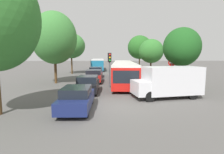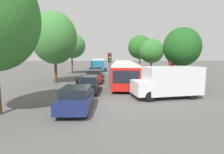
{
  "view_description": "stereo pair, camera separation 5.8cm",
  "coord_description": "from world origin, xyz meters",
  "px_view_note": "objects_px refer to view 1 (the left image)",
  "views": [
    {
      "loc": [
        -0.52,
        -10.35,
        3.11
      ],
      "look_at": [
        0.2,
        5.38,
        1.2
      ],
      "focal_mm": 28.0,
      "sensor_mm": 36.0,
      "label": 1
    },
    {
      "loc": [
        -0.46,
        -10.35,
        3.11
      ],
      "look_at": [
        0.2,
        5.38,
        1.2
      ],
      "focal_mm": 28.0,
      "sensor_mm": 36.0,
      "label": 2
    }
  ],
  "objects_px": {
    "tree_left_mid": "(54,38)",
    "direction_sign_post": "(171,61)",
    "queued_car_red": "(94,76)",
    "no_entry_sign": "(172,69)",
    "city_bus_rear": "(98,64)",
    "queued_car_blue": "(96,72)",
    "tree_right_far": "(140,47)",
    "articulated_bus": "(124,70)",
    "white_van": "(169,81)",
    "tree_right_mid": "(151,52)",
    "queued_car_black": "(88,84)",
    "queued_car_navy": "(77,98)",
    "tree_right_near": "(182,47)",
    "traffic_light": "(110,62)",
    "tree_left_far": "(71,46)"
  },
  "relations": [
    {
      "from": "tree_left_mid",
      "to": "articulated_bus",
      "type": "bearing_deg",
      "value": 10.07
    },
    {
      "from": "traffic_light",
      "to": "no_entry_sign",
      "type": "bearing_deg",
      "value": 75.2
    },
    {
      "from": "city_bus_rear",
      "to": "no_entry_sign",
      "type": "bearing_deg",
      "value": -161.23
    },
    {
      "from": "queued_car_red",
      "to": "tree_right_far",
      "type": "relative_size",
      "value": 0.59
    },
    {
      "from": "no_entry_sign",
      "to": "tree_right_far",
      "type": "distance_m",
      "value": 20.57
    },
    {
      "from": "queued_car_red",
      "to": "white_van",
      "type": "xyz_separation_m",
      "value": [
        6.0,
        -7.93,
        0.49
      ]
    },
    {
      "from": "queued_car_navy",
      "to": "direction_sign_post",
      "type": "height_order",
      "value": "direction_sign_post"
    },
    {
      "from": "queued_car_red",
      "to": "tree_left_mid",
      "type": "relative_size",
      "value": 0.54
    },
    {
      "from": "tree_left_mid",
      "to": "direction_sign_post",
      "type": "bearing_deg",
      "value": -1.01
    },
    {
      "from": "direction_sign_post",
      "to": "tree_left_mid",
      "type": "bearing_deg",
      "value": -5.81
    },
    {
      "from": "articulated_bus",
      "to": "queued_car_blue",
      "type": "relative_size",
      "value": 3.68
    },
    {
      "from": "queued_car_red",
      "to": "traffic_light",
      "type": "relative_size",
      "value": 1.27
    },
    {
      "from": "queued_car_black",
      "to": "tree_left_mid",
      "type": "relative_size",
      "value": 0.52
    },
    {
      "from": "articulated_bus",
      "to": "queued_car_black",
      "type": "bearing_deg",
      "value": -24.67
    },
    {
      "from": "articulated_bus",
      "to": "queued_car_black",
      "type": "height_order",
      "value": "articulated_bus"
    },
    {
      "from": "no_entry_sign",
      "to": "direction_sign_post",
      "type": "distance_m",
      "value": 3.64
    },
    {
      "from": "queued_car_red",
      "to": "no_entry_sign",
      "type": "relative_size",
      "value": 1.53
    },
    {
      "from": "queued_car_navy",
      "to": "traffic_light",
      "type": "distance_m",
      "value": 7.7
    },
    {
      "from": "white_van",
      "to": "tree_right_mid",
      "type": "height_order",
      "value": "tree_right_mid"
    },
    {
      "from": "white_van",
      "to": "direction_sign_post",
      "type": "distance_m",
      "value": 7.9
    },
    {
      "from": "queued_car_navy",
      "to": "tree_right_near",
      "type": "bearing_deg",
      "value": -51.59
    },
    {
      "from": "queued_car_blue",
      "to": "tree_right_far",
      "type": "height_order",
      "value": "tree_right_far"
    },
    {
      "from": "city_bus_rear",
      "to": "queued_car_blue",
      "type": "height_order",
      "value": "city_bus_rear"
    },
    {
      "from": "queued_car_red",
      "to": "white_van",
      "type": "distance_m",
      "value": 9.96
    },
    {
      "from": "city_bus_rear",
      "to": "direction_sign_post",
      "type": "height_order",
      "value": "direction_sign_post"
    },
    {
      "from": "city_bus_rear",
      "to": "queued_car_navy",
      "type": "relative_size",
      "value": 2.83
    },
    {
      "from": "no_entry_sign",
      "to": "tree_left_mid",
      "type": "relative_size",
      "value": 0.35
    },
    {
      "from": "tree_right_mid",
      "to": "queued_car_black",
      "type": "bearing_deg",
      "value": -124.82
    },
    {
      "from": "city_bus_rear",
      "to": "queued_car_black",
      "type": "height_order",
      "value": "city_bus_rear"
    },
    {
      "from": "city_bus_rear",
      "to": "tree_left_mid",
      "type": "distance_m",
      "value": 19.53
    },
    {
      "from": "city_bus_rear",
      "to": "white_van",
      "type": "relative_size",
      "value": 2.13
    },
    {
      "from": "traffic_light",
      "to": "direction_sign_post",
      "type": "distance_m",
      "value": 7.72
    },
    {
      "from": "traffic_light",
      "to": "direction_sign_post",
      "type": "height_order",
      "value": "direction_sign_post"
    },
    {
      "from": "direction_sign_post",
      "to": "city_bus_rear",
      "type": "bearing_deg",
      "value": -69.1
    },
    {
      "from": "queued_car_blue",
      "to": "no_entry_sign",
      "type": "xyz_separation_m",
      "value": [
        7.69,
        -9.12,
        1.12
      ]
    },
    {
      "from": "city_bus_rear",
      "to": "no_entry_sign",
      "type": "relative_size",
      "value": 3.97
    },
    {
      "from": "white_van",
      "to": "tree_left_far",
      "type": "xyz_separation_m",
      "value": [
        -10.38,
        17.95,
        3.58
      ]
    },
    {
      "from": "tree_right_far",
      "to": "traffic_light",
      "type": "bearing_deg",
      "value": -109.4
    },
    {
      "from": "articulated_bus",
      "to": "tree_right_mid",
      "type": "xyz_separation_m",
      "value": [
        4.89,
        5.84,
        2.4
      ]
    },
    {
      "from": "queued_car_navy",
      "to": "tree_left_mid",
      "type": "bearing_deg",
      "value": 22.92
    },
    {
      "from": "white_van",
      "to": "tree_right_near",
      "type": "xyz_separation_m",
      "value": [
        2.65,
        3.99,
        2.69
      ]
    },
    {
      "from": "queued_car_navy",
      "to": "queued_car_red",
      "type": "xyz_separation_m",
      "value": [
        0.37,
        10.66,
        0.06
      ]
    },
    {
      "from": "queued_car_black",
      "to": "tree_left_far",
      "type": "xyz_separation_m",
      "value": [
        -4.2,
        15.77,
        4.1
      ]
    },
    {
      "from": "city_bus_rear",
      "to": "tree_left_mid",
      "type": "bearing_deg",
      "value": 166.88
    },
    {
      "from": "queued_car_blue",
      "to": "traffic_light",
      "type": "xyz_separation_m",
      "value": [
        1.74,
        -8.54,
        1.74
      ]
    },
    {
      "from": "traffic_light",
      "to": "white_van",
      "type": "bearing_deg",
      "value": 34.51
    },
    {
      "from": "queued_car_black",
      "to": "tree_left_far",
      "type": "bearing_deg",
      "value": 16.62
    },
    {
      "from": "tree_left_mid",
      "to": "tree_right_near",
      "type": "relative_size",
      "value": 1.38
    },
    {
      "from": "articulated_bus",
      "to": "tree_right_near",
      "type": "bearing_deg",
      "value": 51.01
    },
    {
      "from": "white_van",
      "to": "tree_right_mid",
      "type": "relative_size",
      "value": 0.92
    }
  ]
}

